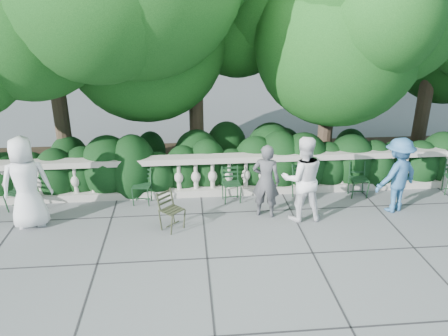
{
  "coord_description": "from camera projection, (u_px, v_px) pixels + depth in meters",
  "views": [
    {
      "loc": [
        -0.82,
        -7.89,
        4.53
      ],
      "look_at": [
        0.0,
        1.0,
        1.0
      ],
      "focal_mm": 35.0,
      "sensor_mm": 36.0,
      "label": 1
    }
  ],
  "objects": [
    {
      "name": "chair_d",
      "position": [
        359.0,
        199.0,
        10.47
      ],
      "size": [
        0.45,
        0.49,
        0.84
      ],
      "primitive_type": null,
      "rotation": [
        0.0,
        0.0,
        -0.03
      ],
      "color": "black",
      "rests_on": "ground"
    },
    {
      "name": "shrub_hedge",
      "position": [
        217.0,
        175.0,
        11.82
      ],
      "size": [
        15.0,
        2.6,
        1.7
      ],
      "primitive_type": null,
      "color": "black",
      "rests_on": "ground"
    },
    {
      "name": "person_businessman",
      "position": [
        26.0,
        183.0,
        8.89
      ],
      "size": [
        1.06,
        0.8,
        1.96
      ],
      "primitive_type": "imported",
      "rotation": [
        0.0,
        0.0,
        3.34
      ],
      "color": "white",
      "rests_on": "ground"
    },
    {
      "name": "chair_b",
      "position": [
        141.0,
        206.0,
        10.1
      ],
      "size": [
        0.5,
        0.53,
        0.84
      ],
      "primitive_type": null,
      "rotation": [
        0.0,
        0.0,
        -0.14
      ],
      "color": "black",
      "rests_on": "ground"
    },
    {
      "name": "person_older_blue",
      "position": [
        397.0,
        175.0,
        9.6
      ],
      "size": [
        1.26,
        1.01,
        1.71
      ],
      "primitive_type": "imported",
      "rotation": [
        0.0,
        0.0,
        3.54
      ],
      "color": "#306091",
      "rests_on": "ground"
    },
    {
      "name": "balustrade",
      "position": [
        221.0,
        176.0,
        10.53
      ],
      "size": [
        12.0,
        0.44,
        1.0
      ],
      "color": "#9E998E",
      "rests_on": "ground"
    },
    {
      "name": "ground",
      "position": [
        228.0,
        230.0,
        9.04
      ],
      "size": [
        90.0,
        90.0,
        0.0
      ],
      "primitive_type": "plane",
      "color": "#54575B",
      "rests_on": "ground"
    },
    {
      "name": "chair_e",
      "position": [
        306.0,
        200.0,
        10.4
      ],
      "size": [
        0.59,
        0.61,
        0.84
      ],
      "primitive_type": null,
      "rotation": [
        0.0,
        0.0,
        0.4
      ],
      "color": "black",
      "rests_on": "ground"
    },
    {
      "name": "chair_a",
      "position": [
        15.0,
        214.0,
        9.74
      ],
      "size": [
        0.59,
        0.61,
        0.84
      ],
      "primitive_type": null,
      "rotation": [
        0.0,
        0.0,
        -0.4
      ],
      "color": "black",
      "rests_on": "ground"
    },
    {
      "name": "person_casual_man",
      "position": [
        302.0,
        179.0,
        9.2
      ],
      "size": [
        0.91,
        0.71,
        1.87
      ],
      "primitive_type": "imported",
      "rotation": [
        0.0,
        0.0,
        3.14
      ],
      "color": "white",
      "rests_on": "ground"
    },
    {
      "name": "chair_c",
      "position": [
        233.0,
        204.0,
        10.21
      ],
      "size": [
        0.49,
        0.52,
        0.84
      ],
      "primitive_type": null,
      "rotation": [
        0.0,
        0.0,
        0.1
      ],
      "color": "black",
      "rests_on": "ground"
    },
    {
      "name": "tree_canopy",
      "position": [
        244.0,
        21.0,
        10.6
      ],
      "size": [
        15.04,
        6.52,
        6.78
      ],
      "color": "#3F3023",
      "rests_on": "ground"
    },
    {
      "name": "chair_weathered",
      "position": [
        178.0,
        231.0,
        9.01
      ],
      "size": [
        0.65,
        0.65,
        0.84
      ],
      "primitive_type": null,
      "rotation": [
        0.0,
        0.0,
        0.77
      ],
      "color": "black",
      "rests_on": "ground"
    },
    {
      "name": "person_woman_grey",
      "position": [
        266.0,
        181.0,
        9.38
      ],
      "size": [
        0.7,
        0.57,
        1.64
      ],
      "primitive_type": "imported",
      "rotation": [
        0.0,
        0.0,
        2.8
      ],
      "color": "#434449",
      "rests_on": "ground"
    }
  ]
}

